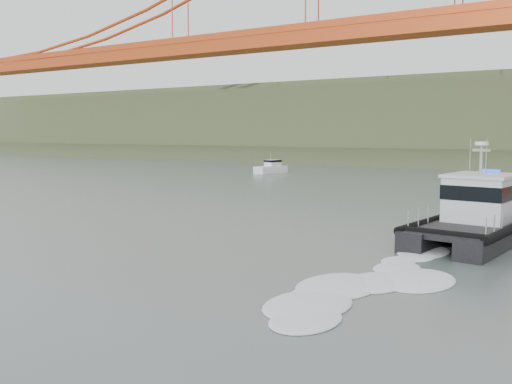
{
  "coord_description": "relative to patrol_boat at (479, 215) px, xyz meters",
  "views": [
    {
      "loc": [
        17.13,
        -16.81,
        5.6
      ],
      "look_at": [
        0.63,
        8.93,
        2.4
      ],
      "focal_mm": 40.0,
      "sensor_mm": 36.0,
      "label": 1
    }
  ],
  "objects": [
    {
      "name": "ground",
      "position": [
        -11.09,
        -13.99,
        -1.33
      ],
      "size": [
        400.0,
        400.0,
        0.0
      ],
      "primitive_type": "plane",
      "color": "#51605D",
      "rests_on": "ground"
    },
    {
      "name": "patrol_boat",
      "position": [
        0.0,
        0.0,
        0.0
      ],
      "size": [
        5.16,
        11.31,
        5.31
      ],
      "rotation": [
        0.0,
        0.0,
        -0.11
      ],
      "color": "black",
      "rests_on": "ground"
    },
    {
      "name": "motorboat",
      "position": [
        -34.78,
        36.83,
        -0.61
      ],
      "size": [
        2.68,
        5.46,
        2.88
      ],
      "rotation": [
        0.0,
        0.0,
        -0.19
      ],
      "color": "white",
      "rests_on": "ground"
    }
  ]
}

